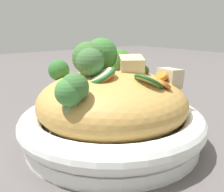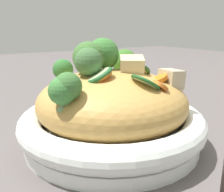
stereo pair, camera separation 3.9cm
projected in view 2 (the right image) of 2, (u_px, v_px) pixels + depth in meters
The scene contains 7 objects.
ground_plane at pixel (112, 142), 0.42m from camera, with size 3.00×3.00×0.00m, color #585151.
serving_bowl at pixel (112, 126), 0.41m from camera, with size 0.29×0.29×0.05m.
noodle_heap at pixel (112, 102), 0.40m from camera, with size 0.23×0.23×0.10m.
broccoli_florets at pixel (95, 64), 0.39m from camera, with size 0.21×0.18×0.09m.
carrot_coins at pixel (127, 78), 0.36m from camera, with size 0.12×0.13×0.03m.
zucchini_slices at pixel (126, 76), 0.36m from camera, with size 0.12×0.10×0.03m.
chicken_chunks at pixel (139, 71), 0.39m from camera, with size 0.12×0.11×0.05m.
Camera 2 is at (0.21, 0.32, 0.18)m, focal length 41.30 mm.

